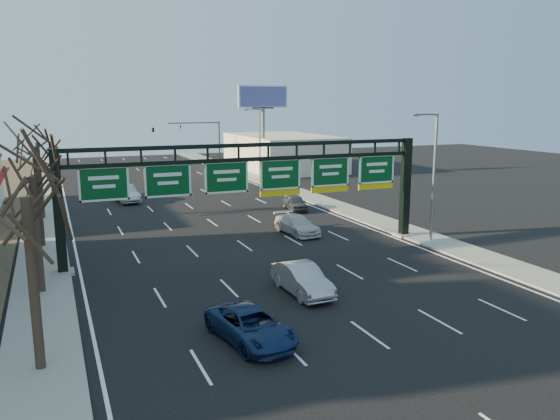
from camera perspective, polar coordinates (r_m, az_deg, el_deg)
name	(u,v)px	position (r m, az deg, el deg)	size (l,w,h in m)	color
ground	(308,291)	(28.89, 2.90, -8.41)	(160.00, 160.00, 0.00)	black
sidewalk_left	(43,231)	(45.50, -23.51, -1.99)	(3.00, 120.00, 0.12)	gray
sidewalk_right	(337,206)	(51.78, 6.02, 0.38)	(3.00, 120.00, 0.12)	gray
lane_markings	(206,218)	(47.05, -7.76, -0.82)	(21.60, 120.00, 0.01)	white
sign_gantry	(256,183)	(35.01, -2.50, 2.86)	(24.60, 1.20, 7.20)	black
building_right_distant	(282,152)	(81.35, 0.26, 6.06)	(12.00, 20.00, 5.00)	beige
tree_near	(23,168)	(20.61, -25.29, 4.04)	(3.60, 3.60, 8.86)	black
tree_gantry	(30,155)	(29.60, -24.65, 5.20)	(3.60, 3.60, 8.48)	black
tree_mid	(33,131)	(39.53, -24.40, 7.53)	(3.60, 3.60, 9.24)	black
tree_far	(36,130)	(49.53, -24.16, 7.65)	(3.60, 3.60, 8.86)	black
streetlight_near	(433,170)	(39.31, 15.67, 4.03)	(2.15, 0.22, 9.00)	slate
streetlight_far	(259,140)	(69.09, -2.23, 7.31)	(2.15, 0.22, 9.00)	slate
billboard_right	(263,108)	(74.50, -1.78, 10.65)	(7.00, 0.50, 12.00)	slate
traffic_signal_mast	(179,132)	(81.51, -10.54, 8.00)	(10.16, 0.54, 7.00)	black
car_blue_suv	(251,326)	(22.89, -3.08, -11.98)	(2.23, 4.84, 1.34)	#122650
car_silver_sedan	(302,279)	(28.26, 2.32, -7.23)	(1.60, 4.59, 1.51)	#A1A0A5
car_white_wagon	(297,225)	(40.94, 1.78, -1.54)	(1.92, 4.73, 1.37)	silver
car_grey_far	(295,203)	(49.99, 1.61, 0.79)	(1.64, 4.08, 1.39)	#3D4042
car_silver_distant	(125,194)	(56.22, -15.84, 1.65)	(1.74, 4.99, 1.64)	#9F9FA3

